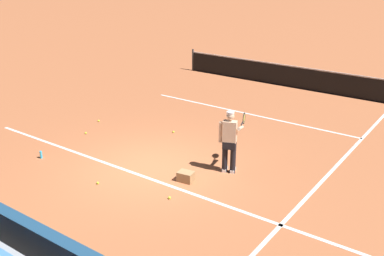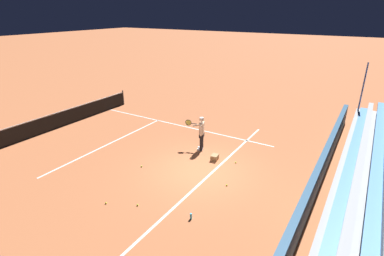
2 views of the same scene
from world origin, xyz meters
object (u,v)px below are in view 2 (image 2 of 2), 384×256
tennis_ball_on_baseline (227,185)px  tennis_player (201,133)px  tennis_net (57,120)px  ball_box_cardboard (215,157)px  tennis_ball_far_right (141,166)px  tennis_ball_far_left (106,203)px  water_bottle (191,216)px  tennis_ball_midcourt (138,205)px  tennis_ball_by_box (236,162)px

tennis_ball_on_baseline → tennis_player: bearing=47.2°
tennis_player → tennis_net: 8.90m
tennis_player → ball_box_cardboard: size_ratio=4.29×
tennis_net → ball_box_cardboard: bearing=-82.8°
tennis_ball_far_right → tennis_ball_far_left: size_ratio=1.00×
tennis_ball_on_baseline → water_bottle: 2.48m
tennis_ball_on_baseline → tennis_ball_midcourt: bearing=142.8°
tennis_player → tennis_net: tennis_player is taller
tennis_ball_by_box → tennis_ball_midcourt: bearing=160.5°
tennis_ball_by_box → water_bottle: bearing=-175.8°
tennis_ball_midcourt → tennis_net: size_ratio=0.01×
tennis_ball_midcourt → water_bottle: size_ratio=0.30×
tennis_ball_far_right → tennis_ball_midcourt: (-2.26, -1.74, 0.00)m
ball_box_cardboard → water_bottle: bearing=-163.0°
tennis_ball_on_baseline → tennis_ball_by_box: same height
tennis_ball_on_baseline → tennis_net: bearing=87.5°
tennis_ball_far_right → ball_box_cardboard: bearing=-46.8°
tennis_player → tennis_ball_midcourt: 5.29m
ball_box_cardboard → tennis_ball_far_right: ball_box_cardboard is taller
ball_box_cardboard → tennis_player: bearing=60.4°
tennis_ball_by_box → tennis_ball_far_left: bearing=152.6°
tennis_ball_far_right → tennis_ball_midcourt: same height
ball_box_cardboard → tennis_ball_by_box: 1.00m
tennis_player → tennis_ball_on_baseline: bearing=-132.8°
ball_box_cardboard → tennis_ball_far_left: (-5.09, 1.79, -0.10)m
tennis_ball_far_right → tennis_ball_far_left: 2.85m
ball_box_cardboard → tennis_ball_midcourt: (-4.58, 0.73, -0.10)m
ball_box_cardboard → tennis_ball_midcourt: 4.64m
tennis_ball_far_left → water_bottle: bearing=-73.8°
tennis_net → tennis_player: bearing=-77.9°
tennis_ball_far_right → water_bottle: 4.20m
tennis_player → tennis_ball_on_baseline: size_ratio=25.98×
water_bottle → tennis_ball_far_right: bearing=63.5°
ball_box_cardboard → tennis_ball_far_left: ball_box_cardboard is taller
tennis_player → tennis_ball_far_right: tennis_player is taller
ball_box_cardboard → tennis_net: tennis_net is taller
tennis_ball_on_baseline → tennis_net: (0.48, 11.23, 0.46)m
tennis_ball_on_baseline → tennis_ball_far_left: (-3.37, 3.23, 0.00)m
ball_box_cardboard → tennis_ball_by_box: bearing=-77.2°
tennis_player → ball_box_cardboard: bearing=-119.6°
water_bottle → tennis_ball_on_baseline: bearing=-3.5°
tennis_player → tennis_ball_midcourt: (-5.21, -0.37, -0.86)m
tennis_ball_far_left → tennis_ball_midcourt: 1.17m
tennis_player → tennis_ball_by_box: 2.28m
tennis_ball_far_left → tennis_ball_midcourt: same height
tennis_ball_on_baseline → tennis_ball_by_box: 2.00m
tennis_ball_on_baseline → tennis_ball_far_right: same height
tennis_ball_on_baseline → water_bottle: (-2.47, 0.15, 0.08)m
tennis_ball_midcourt → tennis_ball_by_box: bearing=-19.5°
tennis_player → water_bottle: 5.44m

